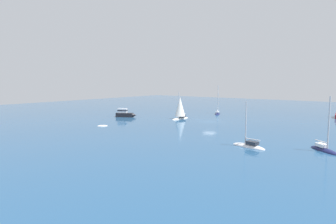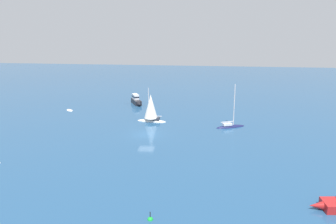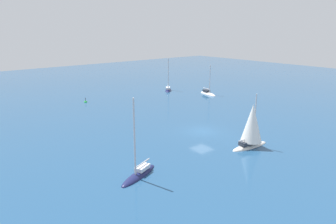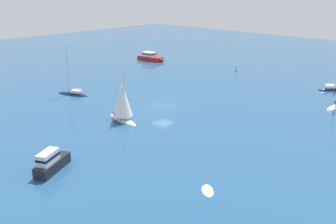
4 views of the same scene
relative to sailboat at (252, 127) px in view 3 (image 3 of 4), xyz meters
The scene contains 6 objects.
ground_plane 7.76m from the sailboat, behind, with size 160.00×160.00×0.00m, color navy.
sailboat is the anchor object (origin of this frame).
ketch 14.33m from the sailboat, 98.49° to the right, with size 3.03×5.26×7.86m.
yacht 34.46m from the sailboat, 156.17° to the left, with size 4.35×4.22×7.23m.
sailboat_1 29.14m from the sailboat, 142.93° to the left, with size 4.99×2.26×6.37m.
channel_buoy 32.97m from the sailboat, behind, with size 0.55×0.55×1.11m.
Camera 3 is at (27.48, -28.67, 13.30)m, focal length 33.80 mm.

